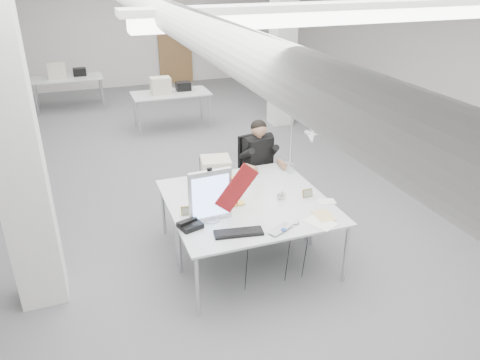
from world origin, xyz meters
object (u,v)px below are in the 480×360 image
Objects in this scene: desk_phone at (190,225)px; architect_lamp at (300,146)px; office_chair at (257,175)px; bankers_lamp at (237,191)px; monitor at (210,196)px; laptop at (284,231)px; beige_monitor at (216,171)px; desk_main at (262,220)px; seated_person at (259,151)px.

architect_lamp reaches higher than desk_phone.
office_chair reaches higher than desk_phone.
monitor is at bearing -123.50° from bankers_lamp.
beige_monitor is (-0.31, 1.33, 0.15)m from laptop.
seated_person is (0.56, 1.50, 0.16)m from desk_main.
seated_person is 1.29m from bankers_lamp.
monitor is 0.91m from beige_monitor.
seated_person reaches higher than bankers_lamp.
architect_lamp reaches higher than laptop.
architect_lamp reaches higher than seated_person.
desk_phone is (-0.63, -0.32, -0.13)m from bankers_lamp.
seated_person is 1.72m from monitor.
seated_person is 2.94× the size of bankers_lamp.
office_chair is (0.56, 1.55, -0.23)m from desk_main.
laptop reaches higher than desk_main.
monitor is at bearing -100.73° from beige_monitor.
desk_phone is at bearing -143.57° from office_chair.
office_chair is 1.83m from monitor.
architect_lamp is (1.00, -0.26, 0.30)m from beige_monitor.
office_chair is 1.99m from desk_phone.
bankers_lamp reaches higher than desk_phone.
monitor is at bearing -139.34° from office_chair.
architect_lamp is at bearing -84.01° from office_chair.
monitor reaches higher than beige_monitor.
office_chair is 1.07× the size of seated_person.
bankers_lamp is at bearing 108.82° from desk_main.
office_chair is 1.93m from laptop.
desk_main is 0.63m from monitor.
desk_main is 3.12× the size of monitor.
seated_person is 1.87m from laptop.
monitor reaches higher than bankers_lamp.
desk_phone is at bearing -144.57° from seated_person.
monitor reaches higher than desk_main.
desk_main is at bearing -126.95° from architect_lamp.
laptop is at bearing -66.91° from beige_monitor.
architect_lamp is (0.24, -0.79, 0.71)m from office_chair.
architect_lamp is (0.70, 1.07, 0.45)m from laptop.
bankers_lamp is at bearing -132.70° from office_chair.
beige_monitor reaches higher than desk_phone.
bankers_lamp is at bearing 28.72° from monitor.
seated_person is 0.84m from architect_lamp.
beige_monitor is at bearing 120.63° from bankers_lamp.
office_chair reaches higher than laptop.
office_chair is at bearing 116.77° from architect_lamp.
monitor is 0.84m from laptop.
desk_main is at bearing -121.62° from seated_person.
beige_monitor reaches higher than office_chair.
monitor is 0.62× the size of architect_lamp.
desk_main is at bearing -21.39° from monitor.
desk_main is 1.20m from architect_lamp.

